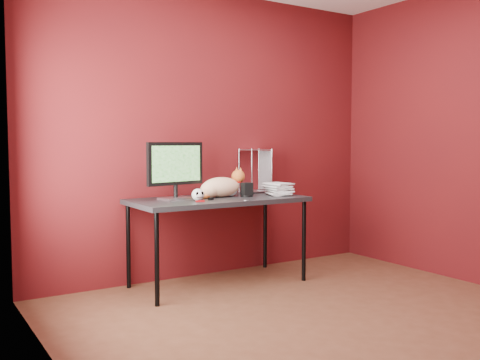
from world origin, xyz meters
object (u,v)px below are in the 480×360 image
speaker (247,190)px  skull_mug (198,195)px  cat (221,187)px  desk (218,204)px  book_stack (269,126)px  monitor (175,168)px

speaker → skull_mug: bearing=-168.3°
cat → skull_mug: size_ratio=5.22×
skull_mug → cat: bearing=36.7°
desk → cat: 0.16m
skull_mug → speaker: 0.53m
desk → book_stack: bearing=-3.9°
skull_mug → book_stack: book_stack is taller
monitor → book_stack: size_ratio=0.44×
book_stack → monitor: bearing=173.4°
monitor → skull_mug: 0.31m
speaker → book_stack: book_stack is taller
cat → speaker: cat is taller
desk → book_stack: (0.51, -0.04, 0.67)m
cat → book_stack: book_stack is taller
book_stack → speaker: bearing=-179.4°
cat → book_stack: 0.70m
skull_mug → speaker: size_ratio=0.85×
skull_mug → speaker: bearing=16.7°
speaker → monitor: bearing=173.5°
cat → skull_mug: cat is taller
skull_mug → desk: bearing=32.7°
monitor → cat: (0.43, -0.01, -0.18)m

